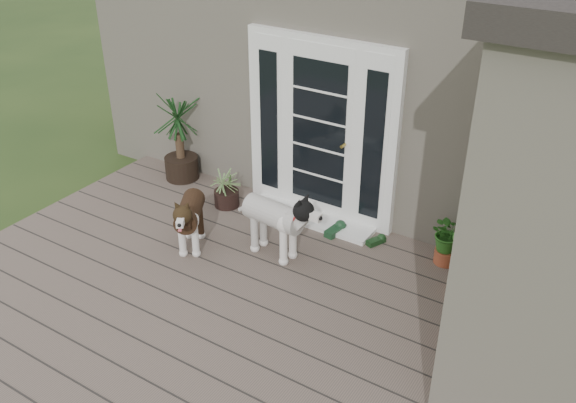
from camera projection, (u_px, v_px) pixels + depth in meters
The scene contains 14 objects.
deck at pixel (221, 321), 5.97m from camera, with size 6.20×4.60×0.12m, color #6B5B4C.
house_main at pixel (411, 58), 8.36m from camera, with size 7.40×4.00×3.10m, color #665E54.
door_unit at pixel (321, 130), 7.12m from camera, with size 1.90×0.14×2.15m, color white.
door_step at pixel (310, 217), 7.49m from camera, with size 1.60×0.40×0.05m, color white.
brindle_dog at pixel (191, 221), 6.83m from camera, with size 0.34×0.80×0.67m, color #3A2415, non-canonical shape.
white_dog at pixel (274, 225), 6.68m from camera, with size 0.38×0.89×0.74m, color white, non-canonical shape.
spider_plant at pixel (226, 186), 7.65m from camera, with size 0.51×0.51×0.55m, color #809B5F, non-canonical shape.
yucca at pixel (179, 136), 8.14m from camera, with size 0.84×0.84×1.21m, color black, non-canonical shape.
herb_a at pixel (447, 243), 6.60m from camera, with size 0.39×0.39×0.50m, color #1C5919.
herb_b at pixel (464, 271), 6.15m from camera, with size 0.34×0.34×0.51m, color #195418.
herb_c at pixel (495, 253), 6.35m from camera, with size 0.38×0.38×0.59m, color #265819.
sapling at pixel (476, 275), 5.27m from camera, with size 0.44×0.44×1.49m, color #195317, non-canonical shape.
clog_left at pixel (335, 230), 7.20m from camera, with size 0.16×0.34×0.10m, color #16391F, non-canonical shape.
clog_right at pixel (376, 241), 7.02m from camera, with size 0.12×0.26×0.08m, color black, non-canonical shape.
Camera 1 is at (3.02, -3.16, 4.01)m, focal length 39.05 mm.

